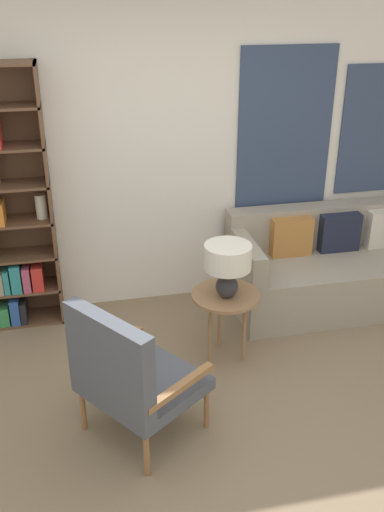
# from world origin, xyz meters

# --- Properties ---
(ground_plane) EXTENTS (14.00, 14.00, 0.00)m
(ground_plane) POSITION_xyz_m (0.00, 0.00, 0.00)
(ground_plane) COLOR #847056
(wall_back) EXTENTS (6.40, 0.08, 2.70)m
(wall_back) POSITION_xyz_m (0.06, 2.03, 1.35)
(wall_back) COLOR white
(wall_back) RESTS_ON ground_plane
(armchair) EXTENTS (0.88, 0.89, 0.95)m
(armchair) POSITION_xyz_m (-0.45, 0.25, 0.51)
(armchair) COLOR olive
(armchair) RESTS_ON ground_plane
(couch) EXTENTS (1.95, 0.82, 0.83)m
(couch) POSITION_xyz_m (1.59, 1.59, 0.33)
(couch) COLOR #9E9384
(couch) RESTS_ON ground_plane
(side_table) EXTENTS (0.50, 0.50, 0.56)m
(side_table) POSITION_xyz_m (0.35, 0.96, 0.49)
(side_table) COLOR #99704C
(side_table) RESTS_ON ground_plane
(table_lamp) EXTENTS (0.34, 0.34, 0.41)m
(table_lamp) POSITION_xyz_m (0.35, 0.92, 0.83)
(table_lamp) COLOR #2D2D33
(table_lamp) RESTS_ON side_table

